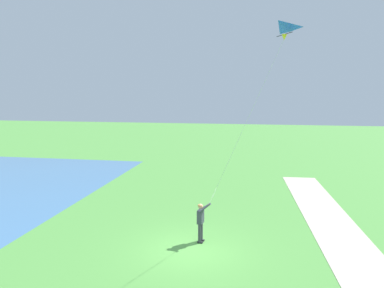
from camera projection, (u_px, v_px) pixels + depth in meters
name	position (u px, v px, depth m)	size (l,w,h in m)	color
ground_plane	(192.00, 250.00, 14.94)	(120.00, 120.00, 0.00)	#4C8E3D
person_kite_flyer	(201.00, 219.00, 15.57)	(0.62, 0.52, 1.83)	#232328
flying_kite	(278.00, 33.00, 13.38)	(3.14, 1.35, 7.31)	blue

